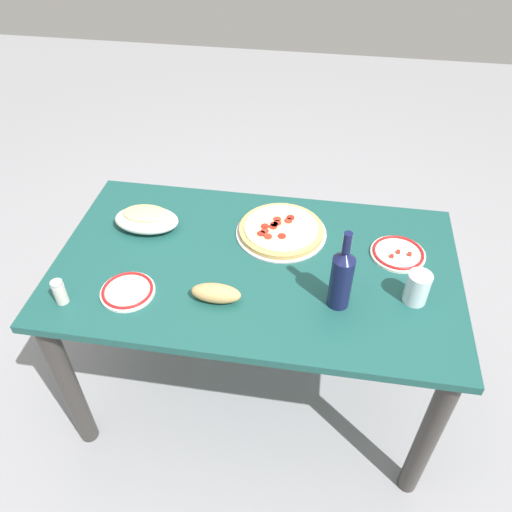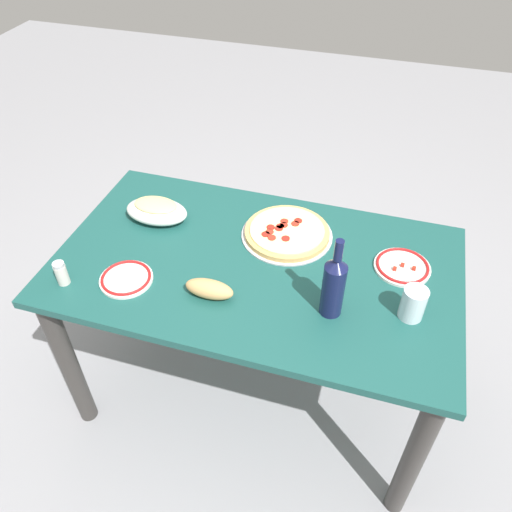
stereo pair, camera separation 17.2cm
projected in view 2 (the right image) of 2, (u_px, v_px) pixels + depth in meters
ground_plane at (256, 385)px, 2.25m from camera, size 8.00×8.00×0.00m
dining_table at (256, 288)px, 1.83m from camera, size 1.39×0.80×0.74m
pepperoni_pizza at (287, 233)px, 1.84m from camera, size 0.33×0.33×0.03m
baked_pasta_dish at (157, 210)px, 1.90m from camera, size 0.24×0.15×0.08m
wine_bottle at (334, 285)px, 1.50m from camera, size 0.07×0.07×0.29m
water_glass at (413, 304)px, 1.53m from camera, size 0.08×0.08×0.11m
side_plate_near at (402, 266)px, 1.72m from camera, size 0.19×0.19×0.02m
side_plate_far at (126, 278)px, 1.68m from camera, size 0.18×0.18×0.02m
bread_loaf at (209, 289)px, 1.61m from camera, size 0.16×0.07×0.06m
spice_shaker at (61, 273)px, 1.65m from camera, size 0.04×0.04×0.09m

